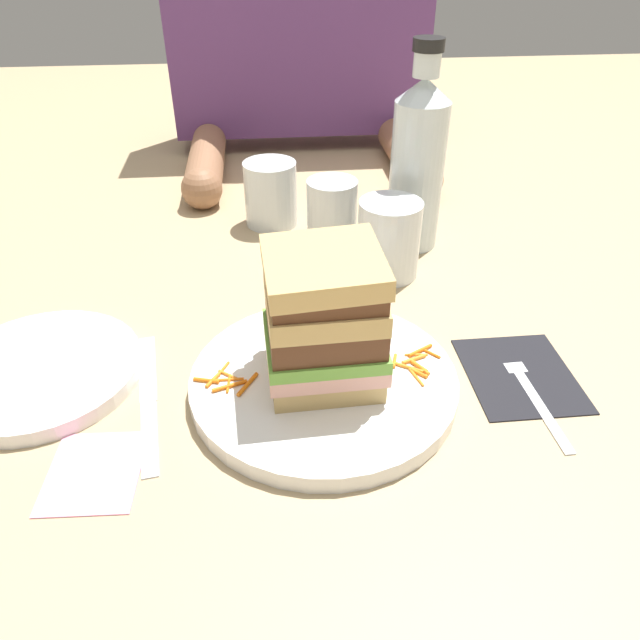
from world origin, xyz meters
name	(u,v)px	position (x,y,z in m)	size (l,w,h in m)	color
ground_plane	(330,388)	(0.00, 0.00, 0.00)	(3.00, 3.00, 0.00)	tan
main_plate	(323,379)	(-0.01, 0.00, 0.01)	(0.26, 0.26, 0.02)	white
sandwich	(323,318)	(-0.01, 0.00, 0.08)	(0.11, 0.10, 0.13)	tan
carrot_shred_0	(213,382)	(-0.11, 0.00, 0.02)	(0.00, 0.00, 0.02)	orange
carrot_shred_1	(206,384)	(-0.12, 0.00, 0.02)	(0.00, 0.00, 0.02)	orange
carrot_shred_2	(221,372)	(-0.10, 0.01, 0.02)	(0.00, 0.00, 0.03)	orange
carrot_shred_3	(228,375)	(-0.10, 0.01, 0.02)	(0.00, 0.00, 0.02)	orange
carrot_shred_4	(229,383)	(-0.10, -0.01, 0.02)	(0.00, 0.00, 0.03)	orange
carrot_shred_5	(226,379)	(-0.10, 0.00, 0.02)	(0.00, 0.00, 0.03)	orange
carrot_shred_6	(230,386)	(-0.10, -0.01, 0.02)	(0.00, 0.00, 0.03)	orange
carrot_shred_7	(247,384)	(-0.08, -0.01, 0.02)	(0.00, 0.00, 0.03)	orange
carrot_shred_8	(416,355)	(0.09, 0.02, 0.02)	(0.00, 0.00, 0.02)	orange
carrot_shred_9	(431,353)	(0.10, 0.02, 0.02)	(0.00, 0.00, 0.02)	orange
carrot_shred_10	(408,366)	(0.08, 0.00, 0.02)	(0.00, 0.00, 0.03)	orange
carrot_shred_11	(416,377)	(0.08, -0.01, 0.02)	(0.00, 0.00, 0.03)	orange
carrot_shred_12	(419,373)	(0.08, -0.01, 0.02)	(0.00, 0.00, 0.02)	orange
carrot_shred_13	(414,359)	(0.08, 0.01, 0.02)	(0.00, 0.00, 0.03)	orange
carrot_shred_14	(395,361)	(0.06, 0.01, 0.02)	(0.00, 0.00, 0.02)	orange
carrot_shred_15	(420,350)	(0.09, 0.03, 0.02)	(0.00, 0.00, 0.03)	orange
carrot_shred_16	(419,367)	(0.09, 0.00, 0.02)	(0.00, 0.00, 0.03)	orange
carrot_shred_17	(418,364)	(0.09, 0.00, 0.02)	(0.00, 0.00, 0.02)	orange
napkin_dark	(519,372)	(0.19, 0.00, 0.00)	(0.10, 0.13, 0.00)	black
fork	(529,385)	(0.19, -0.02, 0.00)	(0.02, 0.17, 0.00)	silver
knife	(148,402)	(-0.17, 0.00, 0.00)	(0.04, 0.20, 0.00)	silver
juice_glass	(389,241)	(0.10, 0.21, 0.05)	(0.08, 0.08, 0.10)	white
water_bottle	(418,162)	(0.15, 0.29, 0.12)	(0.07, 0.07, 0.26)	silver
empty_tumbler_0	(271,194)	(-0.04, 0.38, 0.05)	(0.08, 0.08, 0.09)	silver
empty_tumbler_1	(332,210)	(0.04, 0.32, 0.04)	(0.07, 0.07, 0.08)	silver
side_plate	(41,371)	(-0.28, 0.04, 0.01)	(0.19, 0.19, 0.02)	white
napkin_pink	(94,471)	(-0.21, -0.09, 0.00)	(0.08, 0.09, 0.00)	pink
diner_across	(299,12)	(0.03, 0.73, 0.23)	(0.46, 0.42, 0.54)	#936647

